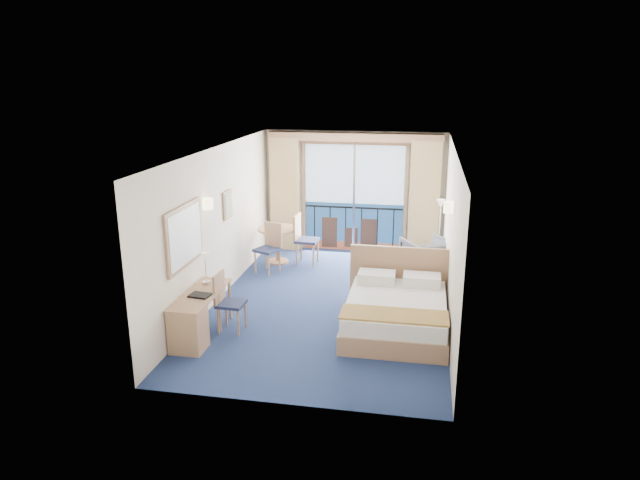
{
  "coord_description": "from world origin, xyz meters",
  "views": [
    {
      "loc": [
        1.52,
        -9.21,
        3.89
      ],
      "look_at": [
        -0.22,
        0.2,
        1.1
      ],
      "focal_mm": 32.0,
      "sensor_mm": 36.0,
      "label": 1
    }
  ],
  "objects_px": {
    "armchair": "(427,258)",
    "floor_lamp": "(440,217)",
    "desk": "(191,323)",
    "table_chair_b": "(270,245)",
    "round_table": "(277,236)",
    "desk_chair": "(226,299)",
    "bed": "(396,311)",
    "nightstand": "(433,289)",
    "table_chair_a": "(303,236)"
  },
  "relations": [
    {
      "from": "armchair",
      "to": "desk_chair",
      "type": "distance_m",
      "value": 4.34
    },
    {
      "from": "floor_lamp",
      "to": "bed",
      "type": "bearing_deg",
      "value": -102.54
    },
    {
      "from": "bed",
      "to": "desk_chair",
      "type": "relative_size",
      "value": 2.16
    },
    {
      "from": "round_table",
      "to": "table_chair_a",
      "type": "distance_m",
      "value": 0.55
    },
    {
      "from": "armchair",
      "to": "round_table",
      "type": "distance_m",
      "value": 3.16
    },
    {
      "from": "nightstand",
      "to": "armchair",
      "type": "relative_size",
      "value": 0.63
    },
    {
      "from": "bed",
      "to": "round_table",
      "type": "xyz_separation_m",
      "value": [
        -2.68,
        2.92,
        0.27
      ]
    },
    {
      "from": "floor_lamp",
      "to": "table_chair_a",
      "type": "relative_size",
      "value": 1.38
    },
    {
      "from": "armchair",
      "to": "floor_lamp",
      "type": "xyz_separation_m",
      "value": [
        0.23,
        0.51,
        0.72
      ]
    },
    {
      "from": "nightstand",
      "to": "desk",
      "type": "relative_size",
      "value": 0.38
    },
    {
      "from": "bed",
      "to": "desk",
      "type": "bearing_deg",
      "value": -158.65
    },
    {
      "from": "desk",
      "to": "table_chair_a",
      "type": "distance_m",
      "value": 4.18
    },
    {
      "from": "desk_chair",
      "to": "table_chair_a",
      "type": "bearing_deg",
      "value": -5.67
    },
    {
      "from": "round_table",
      "to": "table_chair_b",
      "type": "relative_size",
      "value": 0.83
    },
    {
      "from": "desk_chair",
      "to": "bed",
      "type": "bearing_deg",
      "value": -76.7
    },
    {
      "from": "floor_lamp",
      "to": "desk",
      "type": "relative_size",
      "value": 1.01
    },
    {
      "from": "nightstand",
      "to": "desk_chair",
      "type": "distance_m",
      "value": 3.61
    },
    {
      "from": "nightstand",
      "to": "floor_lamp",
      "type": "xyz_separation_m",
      "value": [
        0.11,
        1.9,
        0.84
      ]
    },
    {
      "from": "nightstand",
      "to": "table_chair_b",
      "type": "distance_m",
      "value": 3.46
    },
    {
      "from": "armchair",
      "to": "desk_chair",
      "type": "height_order",
      "value": "desk_chair"
    },
    {
      "from": "desk_chair",
      "to": "round_table",
      "type": "height_order",
      "value": "desk_chair"
    },
    {
      "from": "desk_chair",
      "to": "round_table",
      "type": "xyz_separation_m",
      "value": [
        -0.07,
        3.43,
        0.04
      ]
    },
    {
      "from": "table_chair_a",
      "to": "bed",
      "type": "bearing_deg",
      "value": -140.68
    },
    {
      "from": "desk_chair",
      "to": "table_chair_a",
      "type": "height_order",
      "value": "table_chair_a"
    },
    {
      "from": "table_chair_b",
      "to": "desk_chair",
      "type": "bearing_deg",
      "value": -64.66
    },
    {
      "from": "desk_chair",
      "to": "table_chair_b",
      "type": "distance_m",
      "value": 2.82
    },
    {
      "from": "desk",
      "to": "desk_chair",
      "type": "bearing_deg",
      "value": 62.89
    },
    {
      "from": "floor_lamp",
      "to": "table_chair_a",
      "type": "xyz_separation_m",
      "value": [
        -2.82,
        -0.12,
        -0.51
      ]
    },
    {
      "from": "armchair",
      "to": "round_table",
      "type": "relative_size",
      "value": 1.03
    },
    {
      "from": "floor_lamp",
      "to": "round_table",
      "type": "bearing_deg",
      "value": -177.36
    },
    {
      "from": "floor_lamp",
      "to": "table_chair_b",
      "type": "relative_size",
      "value": 1.46
    },
    {
      "from": "desk_chair",
      "to": "round_table",
      "type": "relative_size",
      "value": 1.12
    },
    {
      "from": "nightstand",
      "to": "table_chair_b",
      "type": "height_order",
      "value": "table_chair_b"
    },
    {
      "from": "armchair",
      "to": "floor_lamp",
      "type": "height_order",
      "value": "floor_lamp"
    },
    {
      "from": "round_table",
      "to": "table_chair_b",
      "type": "height_order",
      "value": "table_chair_b"
    },
    {
      "from": "table_chair_a",
      "to": "armchair",
      "type": "bearing_deg",
      "value": -95.08
    },
    {
      "from": "desk",
      "to": "table_chair_a",
      "type": "xyz_separation_m",
      "value": [
        0.8,
        4.1,
        0.22
      ]
    },
    {
      "from": "nightstand",
      "to": "floor_lamp",
      "type": "bearing_deg",
      "value": 86.72
    },
    {
      "from": "table_chair_b",
      "to": "armchair",
      "type": "bearing_deg",
      "value": 28.67
    },
    {
      "from": "round_table",
      "to": "table_chair_a",
      "type": "height_order",
      "value": "table_chair_a"
    },
    {
      "from": "desk",
      "to": "table_chair_b",
      "type": "bearing_deg",
      "value": 85.74
    },
    {
      "from": "floor_lamp",
      "to": "round_table",
      "type": "xyz_separation_m",
      "value": [
        -3.36,
        -0.16,
        -0.54
      ]
    },
    {
      "from": "nightstand",
      "to": "table_chair_b",
      "type": "bearing_deg",
      "value": 160.76
    },
    {
      "from": "desk_chair",
      "to": "armchair",
      "type": "bearing_deg",
      "value": -42.72
    },
    {
      "from": "bed",
      "to": "round_table",
      "type": "height_order",
      "value": "bed"
    },
    {
      "from": "armchair",
      "to": "desk",
      "type": "xyz_separation_m",
      "value": [
        -3.39,
        -3.71,
        -0.01
      ]
    },
    {
      "from": "armchair",
      "to": "table_chair_b",
      "type": "xyz_separation_m",
      "value": [
        -3.13,
        -0.26,
        0.17
      ]
    },
    {
      "from": "armchair",
      "to": "table_chair_b",
      "type": "height_order",
      "value": "table_chair_b"
    },
    {
      "from": "nightstand",
      "to": "floor_lamp",
      "type": "distance_m",
      "value": 2.08
    },
    {
      "from": "bed",
      "to": "nightstand",
      "type": "height_order",
      "value": "bed"
    }
  ]
}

